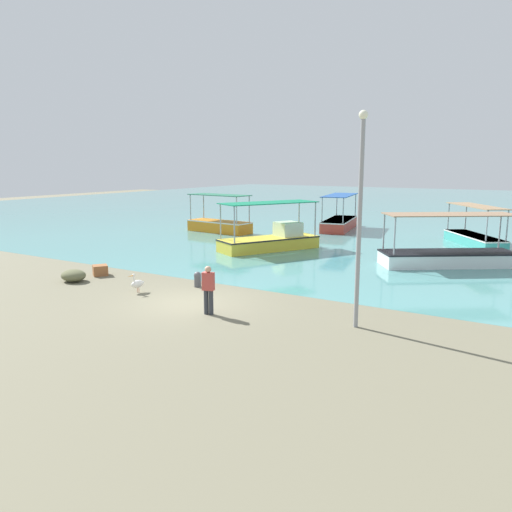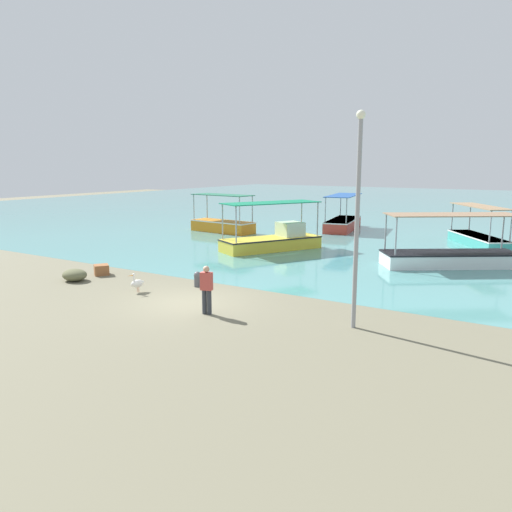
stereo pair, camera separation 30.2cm
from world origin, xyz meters
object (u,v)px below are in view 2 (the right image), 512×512
object	(u,v)px
fisherman_standing	(207,288)
pelican	(137,283)
lamp_post	(357,211)
net_pile	(75,275)
fishing_boat_center	(274,239)
cargo_crate	(101,270)
fishing_boat_far_right	(450,256)
fishing_boat_far_left	(223,224)
mooring_bollard	(197,279)
fishing_boat_near_left	(478,238)
fishing_boat_near_right	(343,222)

from	to	relation	value
fisherman_standing	pelican	bearing A→B (deg)	168.25
lamp_post	fisherman_standing	xyz separation A→B (m)	(-4.80, -1.31, -2.78)
net_pile	fishing_boat_center	bearing A→B (deg)	73.74
fishing_boat_center	cargo_crate	bearing A→B (deg)	-108.15
fishing_boat_far_right	fishing_boat_far_left	distance (m)	17.70
mooring_bollard	net_pile	xyz separation A→B (m)	(-5.27, -2.03, -0.08)
fishing_boat_far_right	pelican	world-z (taller)	fishing_boat_far_right
net_pile	fishing_boat_far_right	bearing A→B (deg)	42.05
fishing_boat_center	mooring_bollard	distance (m)	9.82
fishing_boat_far_right	fishing_boat_near_left	bearing A→B (deg)	88.63
cargo_crate	net_pile	bearing A→B (deg)	-92.18
fishing_boat_far_right	fishing_boat_center	bearing A→B (deg)	-177.61
lamp_post	fisherman_standing	distance (m)	5.70
fishing_boat_near_left	cargo_crate	distance (m)	22.80
lamp_post	fishing_boat_far_right	bearing A→B (deg)	86.90
fishing_boat_near_left	fishing_boat_center	bearing A→B (deg)	-141.35
fishing_boat_near_left	net_pile	distance (m)	24.02
fishing_boat_far_right	net_pile	size ratio (longest dim) A/B	5.79
fishing_boat_near_right	fishing_boat_far_right	world-z (taller)	fishing_boat_near_right
mooring_bollard	cargo_crate	size ratio (longest dim) A/B	1.02
pelican	mooring_bollard	distance (m)	2.49
fishing_boat_near_right	cargo_crate	xyz separation A→B (m)	(-3.35, -21.05, -0.33)
fishing_boat_far_left	pelican	distance (m)	18.05
mooring_bollard	net_pile	world-z (taller)	mooring_bollard
fishing_boat_near_right	cargo_crate	bearing A→B (deg)	-99.05
fishing_boat_near_right	fishing_boat_near_left	size ratio (longest dim) A/B	1.12
lamp_post	fisherman_standing	world-z (taller)	lamp_post
fishing_boat_center	fisherman_standing	xyz separation A→B (m)	(4.57, -12.51, 0.27)
fishing_boat_far_right	cargo_crate	bearing A→B (deg)	-141.47
fishing_boat_center	fishing_boat_near_left	world-z (taller)	fishing_boat_center
fishing_boat_center	fishing_boat_near_right	xyz separation A→B (m)	(0.00, 10.84, -0.06)
fisherman_standing	fishing_boat_near_left	bearing A→B (deg)	74.80
mooring_bollard	cargo_crate	bearing A→B (deg)	-173.78
fishing_boat_near_left	fisherman_standing	world-z (taller)	fishing_boat_near_left
fishing_boat_near_left	fishing_boat_far_left	bearing A→B (deg)	-168.94
fishing_boat_far_right	fisherman_standing	size ratio (longest dim) A/B	3.93
pelican	net_pile	size ratio (longest dim) A/B	0.70
lamp_post	net_pile	size ratio (longest dim) A/B	5.80
fishing_boat_near_right	mooring_bollard	size ratio (longest dim) A/B	9.66
fishing_boat_far_left	cargo_crate	distance (m)	15.44
fishing_boat_center	fishing_boat_far_right	xyz separation A→B (m)	(9.99, 0.42, -0.10)
fishing_boat_far_left	pelican	world-z (taller)	fishing_boat_far_left
fishing_boat_far_right	fishing_boat_near_left	world-z (taller)	fishing_boat_far_right
fishing_boat_far_left	lamp_post	size ratio (longest dim) A/B	0.79
fishing_boat_near_right	fishing_boat_far_left	world-z (taller)	fishing_boat_far_left
pelican	net_pile	bearing A→B (deg)	-179.57
fishing_boat_center	fishing_boat_near_left	size ratio (longest dim) A/B	1.12
fishing_boat_center	cargo_crate	xyz separation A→B (m)	(-3.35, -10.21, -0.40)
fishing_boat_near_left	fisherman_standing	bearing A→B (deg)	-105.20
fishing_boat_center	fisherman_standing	size ratio (longest dim) A/B	3.74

